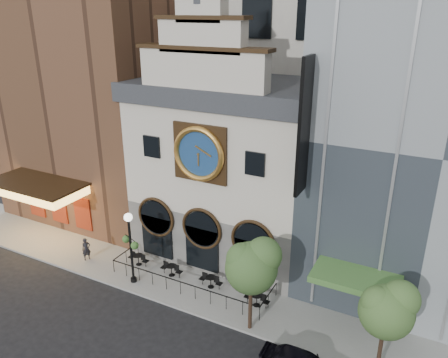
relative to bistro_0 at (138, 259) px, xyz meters
name	(u,v)px	position (x,y,z in m)	size (l,w,h in m)	color
ground	(170,307)	(4.38, -2.68, -0.61)	(120.00, 120.00, 0.00)	black
sidewalk	(192,284)	(4.38, -0.18, -0.54)	(44.00, 5.00, 0.15)	gray
clock_building	(229,163)	(4.38, 5.15, 6.07)	(12.60, 8.78, 18.65)	#605E5B
theater_building	(99,62)	(-8.62, 7.28, 11.99)	(14.00, 15.60, 25.00)	brown
retail_building	(448,130)	(17.37, 7.31, 9.53)	(14.00, 14.40, 20.00)	gray
cafe_railing	(191,277)	(4.38, -0.18, -0.01)	(10.60, 2.60, 0.90)	black
bistro_0	(138,259)	(0.00, 0.00, 0.00)	(1.58, 0.68, 0.90)	black
bistro_1	(171,269)	(2.75, -0.04, 0.00)	(1.58, 0.68, 0.90)	black
bistro_2	(211,281)	(5.69, 0.03, 0.00)	(1.58, 0.68, 0.90)	black
bistro_3	(257,299)	(9.01, -0.33, 0.00)	(1.58, 0.68, 0.90)	black
pedestrian	(86,249)	(-3.64, -1.12, 0.37)	(0.60, 0.40, 1.66)	black
lamppost	(130,240)	(0.95, -1.74, 2.56)	(1.49, 0.90, 4.89)	black
tree_left	(253,264)	(9.50, -2.24, 3.63)	(2.90, 2.79, 5.58)	#382619
tree_right	(388,308)	(16.29, -2.21, 3.27)	(2.64, 2.55, 5.09)	#382619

